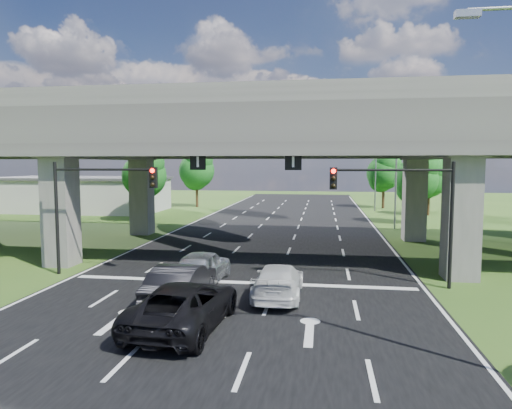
% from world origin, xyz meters
% --- Properties ---
extents(ground, '(160.00, 160.00, 0.00)m').
position_xyz_m(ground, '(0.00, 0.00, 0.00)').
color(ground, '#2C4F19').
rests_on(ground, ground).
extents(road, '(18.00, 120.00, 0.03)m').
position_xyz_m(road, '(0.00, 10.00, 0.01)').
color(road, black).
rests_on(road, ground).
extents(overpass, '(80.00, 15.00, 10.00)m').
position_xyz_m(overpass, '(0.00, 12.00, 7.92)').
color(overpass, '#393634').
rests_on(overpass, ground).
extents(warehouse, '(20.00, 10.00, 4.00)m').
position_xyz_m(warehouse, '(-26.00, 35.00, 2.00)').
color(warehouse, '#9E9E99').
rests_on(warehouse, ground).
extents(signal_right, '(5.76, 0.54, 6.00)m').
position_xyz_m(signal_right, '(7.82, 3.94, 4.19)').
color(signal_right, black).
rests_on(signal_right, ground).
extents(signal_left, '(5.76, 0.54, 6.00)m').
position_xyz_m(signal_left, '(-7.82, 3.94, 4.19)').
color(signal_left, black).
rests_on(signal_left, ground).
extents(streetlight_far, '(3.38, 0.25, 10.00)m').
position_xyz_m(streetlight_far, '(10.10, 24.00, 5.85)').
color(streetlight_far, gray).
rests_on(streetlight_far, ground).
extents(streetlight_beyond, '(3.38, 0.25, 10.00)m').
position_xyz_m(streetlight_beyond, '(10.10, 40.00, 5.85)').
color(streetlight_beyond, gray).
rests_on(streetlight_beyond, ground).
extents(tree_left_near, '(4.50, 4.50, 7.80)m').
position_xyz_m(tree_left_near, '(-13.95, 26.00, 4.82)').
color(tree_left_near, black).
rests_on(tree_left_near, ground).
extents(tree_left_mid, '(3.91, 3.90, 6.76)m').
position_xyz_m(tree_left_mid, '(-16.95, 34.00, 4.17)').
color(tree_left_mid, black).
rests_on(tree_left_mid, ground).
extents(tree_left_far, '(4.80, 4.80, 8.32)m').
position_xyz_m(tree_left_far, '(-12.95, 42.00, 5.14)').
color(tree_left_far, black).
rests_on(tree_left_far, ground).
extents(tree_right_near, '(4.20, 4.20, 7.28)m').
position_xyz_m(tree_right_near, '(13.05, 28.00, 4.50)').
color(tree_right_near, black).
rests_on(tree_right_near, ground).
extents(tree_right_mid, '(3.91, 3.90, 6.76)m').
position_xyz_m(tree_right_mid, '(16.05, 36.00, 4.17)').
color(tree_right_mid, black).
rests_on(tree_right_mid, ground).
extents(tree_right_far, '(4.50, 4.50, 7.80)m').
position_xyz_m(tree_right_far, '(12.05, 44.00, 4.82)').
color(tree_right_far, black).
rests_on(tree_right_far, ground).
extents(car_silver, '(2.18, 5.00, 1.68)m').
position_xyz_m(car_silver, '(-1.80, 3.00, 0.87)').
color(car_silver, '#B6B9BE').
rests_on(car_silver, road).
extents(car_dark, '(1.82, 5.23, 1.72)m').
position_xyz_m(car_dark, '(-1.80, -0.31, 0.89)').
color(car_dark, black).
rests_on(car_dark, road).
extents(car_white, '(2.05, 5.02, 1.46)m').
position_xyz_m(car_white, '(2.13, 1.28, 0.76)').
color(car_white, silver).
rests_on(car_white, road).
extents(car_trailing, '(3.15, 6.13, 1.65)m').
position_xyz_m(car_trailing, '(-0.84, -2.93, 0.86)').
color(car_trailing, black).
rests_on(car_trailing, road).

